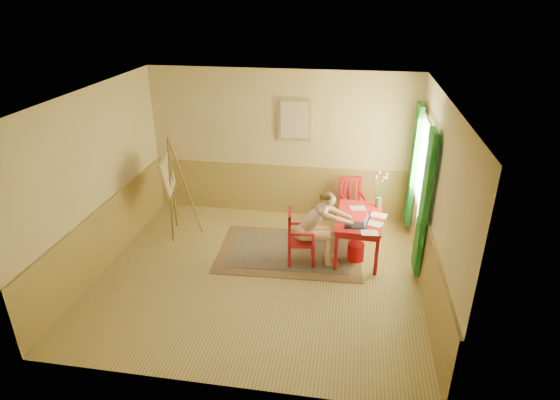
% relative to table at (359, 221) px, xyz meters
% --- Properties ---
extents(room, '(5.04, 4.54, 2.84)m').
position_rel_table_xyz_m(room, '(-1.51, -0.84, 0.77)').
color(room, tan).
rests_on(room, ground).
extents(wainscot, '(5.00, 4.50, 1.00)m').
position_rel_table_xyz_m(wainscot, '(-1.51, -0.05, -0.13)').
color(wainscot, tan).
rests_on(wainscot, room).
extents(window, '(0.12, 2.01, 2.20)m').
position_rel_table_xyz_m(window, '(0.91, 0.26, 0.71)').
color(window, white).
rests_on(window, room).
extents(wall_portrait, '(0.60, 0.05, 0.76)m').
position_rel_table_xyz_m(wall_portrait, '(-1.26, 1.36, 1.27)').
color(wall_portrait, '#A18F58').
rests_on(wall_portrait, room).
extents(rug, '(2.47, 1.71, 0.02)m').
position_rel_table_xyz_m(rug, '(-1.13, -0.11, -0.62)').
color(rug, '#8C7251').
rests_on(rug, room).
extents(table, '(0.77, 1.23, 0.72)m').
position_rel_table_xyz_m(table, '(0.00, 0.00, 0.00)').
color(table, red).
rests_on(table, room).
extents(chair_left, '(0.47, 0.45, 0.92)m').
position_rel_table_xyz_m(chair_left, '(-0.95, -0.40, -0.17)').
color(chair_left, red).
rests_on(chair_left, room).
extents(chair_back, '(0.52, 0.54, 0.94)m').
position_rel_table_xyz_m(chair_back, '(-0.13, 1.01, -0.16)').
color(chair_back, red).
rests_on(chair_back, room).
extents(figure, '(0.96, 0.46, 1.27)m').
position_rel_table_xyz_m(figure, '(-0.66, -0.37, 0.07)').
color(figure, beige).
rests_on(figure, room).
extents(laptop, '(0.38, 0.24, 0.23)m').
position_rel_table_xyz_m(laptop, '(-0.01, -0.34, 0.14)').
color(laptop, '#1E2338').
rests_on(laptop, table).
extents(papers, '(0.63, 1.06, 0.00)m').
position_rel_table_xyz_m(papers, '(0.17, -0.10, 0.09)').
color(papers, white).
rests_on(papers, table).
extents(vase, '(0.26, 0.30, 0.61)m').
position_rel_table_xyz_m(vase, '(0.31, 0.44, 0.37)').
color(vase, '#3F724C').
rests_on(vase, table).
extents(wastebasket, '(0.30, 0.30, 0.30)m').
position_rel_table_xyz_m(wastebasket, '(-0.02, -0.17, -0.48)').
color(wastebasket, red).
rests_on(wastebasket, room).
extents(easel, '(0.69, 0.82, 1.83)m').
position_rel_table_xyz_m(easel, '(-3.28, 0.22, 0.45)').
color(easel, olive).
rests_on(easel, room).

